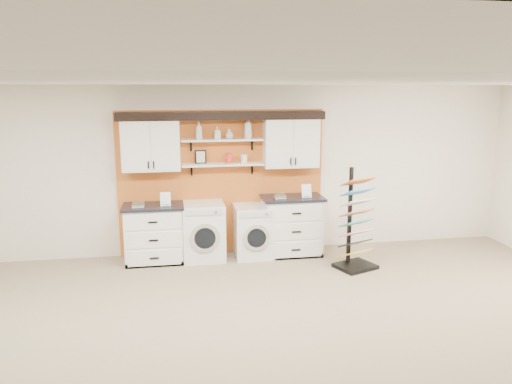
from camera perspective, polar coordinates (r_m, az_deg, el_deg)
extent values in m
plane|color=gray|center=(5.08, 1.04, -21.09)|extent=(10.00, 10.00, 0.00)
plane|color=white|center=(4.25, 1.18, 12.39)|extent=(10.00, 10.00, 0.00)
plane|color=silver|center=(8.33, -3.96, 2.49)|extent=(10.00, 0.00, 10.00)
cube|color=#C35F21|center=(8.33, -3.91, 1.09)|extent=(3.40, 0.07, 2.40)
cube|color=white|center=(8.04, -11.94, 5.36)|extent=(0.90, 0.34, 0.84)
cube|color=white|center=(7.88, -13.59, 5.16)|extent=(0.42, 0.01, 0.78)
cube|color=white|center=(7.86, -10.38, 5.28)|extent=(0.42, 0.01, 0.78)
cube|color=white|center=(8.26, 4.00, 5.76)|extent=(0.90, 0.34, 0.84)
cube|color=white|center=(8.04, 2.76, 5.61)|extent=(0.42, 0.01, 0.78)
cube|color=white|center=(8.14, 5.80, 5.64)|extent=(0.42, 0.01, 0.78)
cube|color=white|center=(8.11, -3.83, 3.16)|extent=(1.32, 0.28, 0.03)
cube|color=white|center=(8.06, -3.87, 5.97)|extent=(1.32, 0.28, 0.03)
cube|color=black|center=(8.05, -3.93, 8.82)|extent=(3.30, 0.40, 0.10)
cube|color=black|center=(7.87, -3.78, 8.31)|extent=(3.30, 0.04, 0.04)
cube|color=black|center=(8.12, -6.34, 4.01)|extent=(0.18, 0.02, 0.22)
cube|color=beige|center=(8.11, -6.34, 4.00)|extent=(0.14, 0.01, 0.18)
cylinder|color=red|center=(8.11, -3.14, 3.85)|extent=(0.11, 0.11, 0.16)
cylinder|color=silver|center=(8.14, -1.38, 3.82)|extent=(0.10, 0.10, 0.14)
cube|color=white|center=(8.17, -11.55, -4.77)|extent=(0.90, 0.60, 0.90)
cube|color=black|center=(8.05, -11.49, -8.14)|extent=(0.90, 0.06, 0.07)
cube|color=black|center=(8.05, -11.69, -1.57)|extent=(0.96, 0.66, 0.04)
cube|color=white|center=(7.80, -11.71, -3.37)|extent=(0.82, 0.02, 0.25)
cube|color=white|center=(7.88, -11.62, -5.40)|extent=(0.82, 0.02, 0.25)
cube|color=white|center=(7.97, -11.53, -7.38)|extent=(0.82, 0.02, 0.25)
cube|color=white|center=(8.38, 4.10, -3.95)|extent=(0.95, 0.60, 0.95)
cube|color=black|center=(8.26, 4.50, -7.37)|extent=(0.95, 0.06, 0.07)
cube|color=black|center=(8.26, 4.15, -0.64)|extent=(1.01, 0.66, 0.04)
cube|color=white|center=(8.02, 4.64, -2.43)|extent=(0.86, 0.02, 0.26)
cube|color=white|center=(8.10, 4.61, -4.53)|extent=(0.86, 0.02, 0.26)
cube|color=white|center=(8.19, 4.57, -6.58)|extent=(0.86, 0.02, 0.26)
cube|color=white|center=(8.17, -6.02, -4.45)|extent=(0.67, 0.66, 0.93)
cube|color=silver|center=(7.75, -5.93, -2.32)|extent=(0.57, 0.02, 0.10)
cylinder|color=silver|center=(7.86, -5.86, -5.24)|extent=(0.47, 0.05, 0.47)
cylinder|color=black|center=(7.83, -5.85, -5.29)|extent=(0.33, 0.03, 0.33)
cube|color=white|center=(8.27, -0.34, -4.47)|extent=(0.61, 0.66, 0.86)
cube|color=silver|center=(7.85, 0.04, -2.59)|extent=(0.52, 0.02, 0.09)
cylinder|color=silver|center=(7.96, 0.04, -5.24)|extent=(0.43, 0.05, 0.43)
cylinder|color=black|center=(7.93, 0.07, -5.29)|extent=(0.31, 0.03, 0.31)
cube|color=black|center=(8.00, 11.26, -8.31)|extent=(0.70, 0.65, 0.06)
cube|color=black|center=(7.89, 10.66, -2.64)|extent=(0.06, 0.06, 1.52)
cube|color=orange|center=(7.94, 11.23, -6.86)|extent=(0.54, 0.42, 0.14)
cube|color=black|center=(7.89, 11.28, -5.75)|extent=(0.54, 0.42, 0.14)
cube|color=pink|center=(7.84, 11.33, -4.62)|extent=(0.54, 0.42, 0.14)
cube|color=teal|center=(7.80, 11.38, -3.48)|extent=(0.54, 0.42, 0.14)
cube|color=#AD5648|center=(7.76, 11.43, -2.34)|extent=(0.54, 0.42, 0.14)
cube|color=silver|center=(7.72, 11.48, -1.17)|extent=(0.54, 0.42, 0.14)
cube|color=teal|center=(7.69, 11.52, 0.00)|extent=(0.54, 0.42, 0.14)
cube|color=orange|center=(7.66, 11.57, 1.18)|extent=(0.54, 0.42, 0.14)
imported|color=silver|center=(8.02, -6.54, 6.99)|extent=(0.13, 0.13, 0.28)
imported|color=silver|center=(8.05, -4.45, 6.78)|extent=(0.10, 0.10, 0.20)
imported|color=silver|center=(8.07, -3.09, 6.66)|extent=(0.17, 0.17, 0.16)
imported|color=silver|center=(8.10, -0.92, 7.34)|extent=(0.17, 0.17, 0.34)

